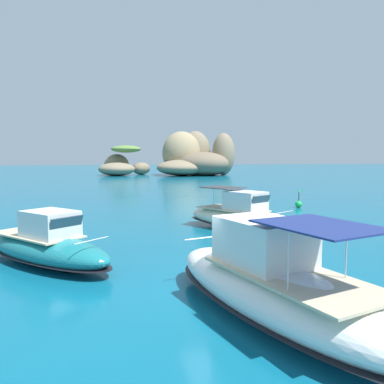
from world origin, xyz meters
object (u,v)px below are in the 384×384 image
(islet_large, at_px, (195,159))
(channel_buoy, at_px, (299,204))
(motorboat_cream, at_px, (240,217))
(motorboat_teal, at_px, (46,246))
(islet_small, at_px, (120,165))
(motorboat_white, at_px, (272,286))

(islet_large, height_order, channel_buoy, islet_large)
(islet_large, bearing_deg, motorboat_cream, -101.30)
(motorboat_cream, height_order, motorboat_teal, motorboat_cream)
(islet_small, relative_size, motorboat_white, 1.62)
(islet_large, bearing_deg, motorboat_teal, -107.90)
(islet_small, bearing_deg, motorboat_white, -89.34)
(motorboat_cream, bearing_deg, channel_buoy, 44.99)
(motorboat_white, bearing_deg, motorboat_teal, 134.71)
(islet_large, bearing_deg, islet_small, 168.23)
(islet_small, height_order, motorboat_teal, islet_small)
(islet_large, distance_m, motorboat_teal, 73.19)
(motorboat_teal, bearing_deg, islet_large, 72.10)
(channel_buoy, bearing_deg, motorboat_teal, -144.27)
(islet_large, relative_size, channel_buoy, 14.51)
(islet_small, distance_m, motorboat_teal, 73.36)
(motorboat_cream, height_order, channel_buoy, motorboat_cream)
(islet_small, xyz_separation_m, motorboat_teal, (-5.39, -73.14, -1.57))
(motorboat_cream, bearing_deg, islet_small, 93.42)
(channel_buoy, bearing_deg, motorboat_cream, -135.01)
(motorboat_teal, bearing_deg, islet_small, 85.78)
(islet_small, bearing_deg, islet_large, -11.77)
(islet_small, bearing_deg, motorboat_teal, -94.22)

